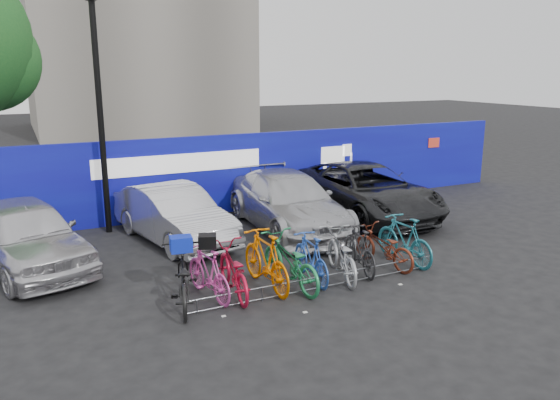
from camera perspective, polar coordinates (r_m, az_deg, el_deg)
ground at (r=11.68m, az=2.81°, el=-8.28°), size 100.00×100.00×0.00m
hoarding at (r=16.65m, az=-7.08°, el=2.62°), size 22.00×0.18×2.40m
lamppost at (r=15.06m, az=-18.30°, el=8.83°), size 0.25×0.50×6.11m
bike_rack at (r=11.14m, az=4.32°, el=-8.53°), size 5.60×0.03×0.30m
car_0 at (r=13.29m, az=-25.03°, el=-3.31°), size 3.02×4.90×1.56m
car_1 at (r=14.17m, az=-11.04°, el=-1.52°), size 2.37×4.55×1.43m
car_2 at (r=15.04m, az=0.85°, el=-0.18°), size 2.44×5.39×1.53m
car_3 at (r=16.58m, az=8.85°, el=1.00°), size 2.59×5.60×1.55m
bike_0 at (r=10.41m, az=-10.14°, el=-8.10°), size 1.22×2.17×1.08m
bike_1 at (r=10.70m, az=-7.49°, el=-7.54°), size 0.73×1.76×1.03m
bike_2 at (r=10.79m, az=-4.98°, el=-7.34°), size 0.85×1.98×1.01m
bike_3 at (r=11.02m, az=-1.48°, el=-6.30°), size 0.63×2.01×1.20m
bike_4 at (r=11.10m, az=1.03°, el=-6.47°), size 0.89×2.11×1.08m
bike_5 at (r=11.44m, az=3.25°, el=-6.05°), size 0.62×1.73×1.02m
bike_6 at (r=11.67m, az=6.40°, el=-5.72°), size 1.14×2.03×1.01m
bike_7 at (r=12.05m, az=8.33°, el=-5.16°), size 0.79×1.74×1.01m
bike_8 at (r=12.46m, az=10.78°, el=-4.85°), size 0.91×1.82×0.91m
bike_9 at (r=12.77m, az=12.86°, el=-4.04°), size 0.62×1.87×1.11m
cargo_crate at (r=10.18m, az=-10.30°, el=-4.53°), size 0.43×0.35×0.28m
cargo_topcase at (r=10.48m, az=-7.60°, el=-4.28°), size 0.42×0.40×0.25m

